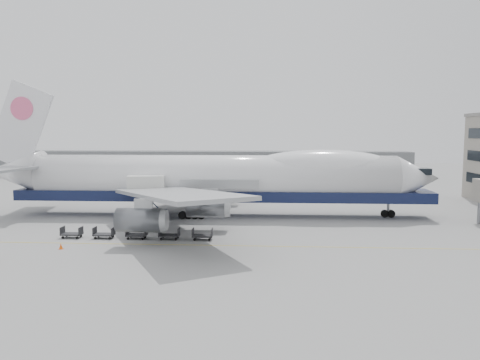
{
  "coord_description": "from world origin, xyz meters",
  "views": [
    {
      "loc": [
        7.8,
        -55.55,
        12.4
      ],
      "look_at": [
        4.01,
        6.0,
        5.92
      ],
      "focal_mm": 35.0,
      "sensor_mm": 36.0,
      "label": 1
    }
  ],
  "objects": [
    {
      "name": "catering_truck",
      "position": [
        -9.3,
        8.52,
        3.46
      ],
      "size": [
        5.89,
        4.52,
        6.21
      ],
      "rotation": [
        0.0,
        0.0,
        0.18
      ],
      "color": "#172747",
      "rests_on": "ground"
    },
    {
      "name": "traffic_cone",
      "position": [
        -14.03,
        -8.56,
        0.3
      ],
      "size": [
        0.43,
        0.43,
        0.63
      ],
      "rotation": [
        0.0,
        0.0,
        0.43
      ],
      "color": "#F3570C",
      "rests_on": "ground"
    },
    {
      "name": "ground",
      "position": [
        0.0,
        0.0,
        0.0
      ],
      "size": [
        260.0,
        260.0,
        0.0
      ],
      "primitive_type": "plane",
      "color": "gray",
      "rests_on": "ground"
    },
    {
      "name": "dolly_3",
      "position": [
        -3.54,
        -3.43,
        0.53
      ],
      "size": [
        2.3,
        1.35,
        1.3
      ],
      "color": "#2D2D30",
      "rests_on": "ground"
    },
    {
      "name": "dolly_0",
      "position": [
        -15.05,
        -3.43,
        0.53
      ],
      "size": [
        2.3,
        1.35,
        1.3
      ],
      "color": "#2D2D30",
      "rests_on": "ground"
    },
    {
      "name": "dolly_1",
      "position": [
        -11.21,
        -3.43,
        0.53
      ],
      "size": [
        2.3,
        1.35,
        1.3
      ],
      "color": "#2D2D30",
      "rests_on": "ground"
    },
    {
      "name": "hangar",
      "position": [
        -10.0,
        70.0,
        3.5
      ],
      "size": [
        110.0,
        8.0,
        7.0
      ],
      "primitive_type": "cube",
      "color": "slate",
      "rests_on": "ground"
    },
    {
      "name": "airliner",
      "position": [
        0.64,
        12.0,
        5.62
      ],
      "size": [
        67.0,
        55.3,
        19.98
      ],
      "color": "white",
      "rests_on": "ground"
    },
    {
      "name": "dolly_4",
      "position": [
        0.29,
        -3.43,
        0.53
      ],
      "size": [
        2.3,
        1.35,
        1.3
      ],
      "color": "#2D2D30",
      "rests_on": "ground"
    },
    {
      "name": "dolly_2",
      "position": [
        -7.38,
        -3.43,
        0.53
      ],
      "size": [
        2.3,
        1.35,
        1.3
      ],
      "color": "#2D2D30",
      "rests_on": "ground"
    },
    {
      "name": "apron_line",
      "position": [
        0.0,
        -6.0,
        0.01
      ],
      "size": [
        60.0,
        0.15,
        0.01
      ],
      "primitive_type": "cube",
      "color": "gold",
      "rests_on": "ground"
    }
  ]
}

